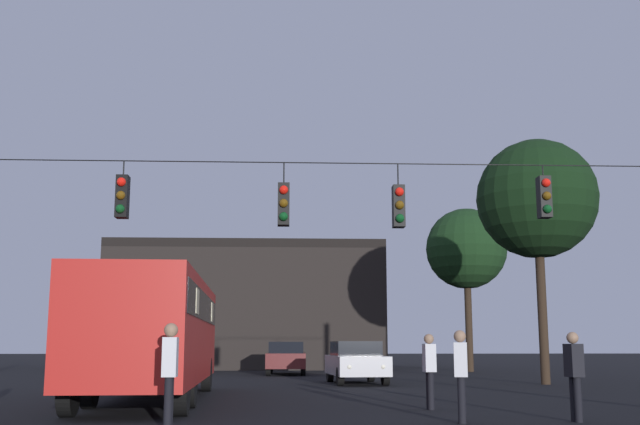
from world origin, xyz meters
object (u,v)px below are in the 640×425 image
pedestrian_crossing_right (461,370)px  car_near_right (356,361)px  tree_behind_building (466,249)px  pedestrian_crossing_center (170,369)px  car_far_left (286,357)px  pedestrian_near_bus (574,371)px  tree_left_silhouette (537,199)px  pedestrian_crossing_left (429,367)px  city_bus (155,326)px

pedestrian_crossing_right → car_near_right: bearing=92.6°
pedestrian_crossing_right → tree_behind_building: size_ratio=0.20×
car_near_right → pedestrian_crossing_center: 15.76m
car_near_right → tree_behind_building: bearing=59.0°
tree_behind_building → pedestrian_crossing_center: bearing=-113.4°
car_near_right → car_far_left: size_ratio=1.01×
pedestrian_near_bus → tree_left_silhouette: 14.87m
pedestrian_crossing_center → pedestrian_crossing_right: 5.26m
car_near_right → pedestrian_crossing_right: 14.13m
pedestrian_near_bus → pedestrian_crossing_center: bearing=-171.4°
car_near_right → tree_behind_building: tree_behind_building is taller
car_near_right → pedestrian_crossing_center: bearing=-106.8°
car_far_left → pedestrian_crossing_left: (3.12, -19.56, 0.13)m
car_near_right → pedestrian_crossing_left: pedestrian_crossing_left is taller
car_near_right → pedestrian_crossing_left: bearing=-86.9°
city_bus → pedestrian_crossing_center: size_ratio=6.24×
pedestrian_crossing_right → pedestrian_crossing_center: bearing=-169.3°
car_near_right → tree_left_silhouette: 8.98m
car_far_left → tree_behind_building: 11.53m
tree_left_silhouette → pedestrian_crossing_center: bearing=-128.3°
car_far_left → pedestrian_crossing_right: pedestrian_crossing_right is taller
car_far_left → pedestrian_crossing_left: 19.80m
pedestrian_crossing_left → pedestrian_crossing_right: bearing=-89.4°
city_bus → tree_behind_building: bearing=57.1°
city_bus → tree_left_silhouette: bearing=30.7°
pedestrian_crossing_center → tree_behind_building: tree_behind_building is taller
city_bus → pedestrian_crossing_left: city_bus is taller
city_bus → pedestrian_crossing_center: bearing=-78.3°
car_near_right → car_far_left: bearing=106.8°
city_bus → car_far_left: size_ratio=2.54×
pedestrian_crossing_left → pedestrian_crossing_center: 6.46m
car_far_left → pedestrian_crossing_center: size_ratio=2.46×
pedestrian_crossing_left → pedestrian_near_bus: bearing=-51.8°
city_bus → pedestrian_crossing_left: size_ratio=6.74×
car_far_left → car_near_right: bearing=-73.2°
pedestrian_crossing_right → pedestrian_near_bus: (2.17, 0.14, -0.02)m
city_bus → pedestrian_crossing_left: 7.18m
car_far_left → pedestrian_crossing_right: size_ratio=2.60×
pedestrian_crossing_center → pedestrian_crossing_right: size_ratio=1.06×
pedestrian_crossing_left → pedestrian_near_bus: 3.56m
car_far_left → pedestrian_near_bus: pedestrian_near_bus is taller
city_bus → tree_left_silhouette: 15.49m
city_bus → pedestrian_near_bus: 10.43m
tree_left_silhouette → tree_behind_building: 12.51m
city_bus → pedestrian_near_bus: city_bus is taller
pedestrian_crossing_right → city_bus: bearing=138.8°
city_bus → car_near_right: 10.31m
pedestrian_crossing_left → pedestrian_crossing_right: 2.93m
car_near_right → pedestrian_crossing_right: (0.63, -14.11, 0.15)m
pedestrian_crossing_left → tree_left_silhouette: (6.10, 10.34, 5.78)m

